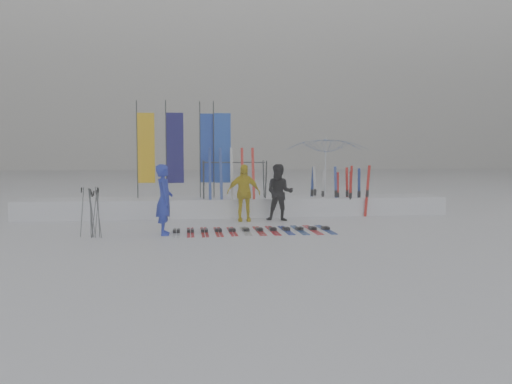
{
  "coord_description": "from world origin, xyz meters",
  "views": [
    {
      "loc": [
        -1.7,
        -11.93,
        1.99
      ],
      "look_at": [
        0.2,
        1.6,
        1.0
      ],
      "focal_mm": 35.0,
      "sensor_mm": 36.0,
      "label": 1
    }
  ],
  "objects": [
    {
      "name": "ski_rack",
      "position": [
        -0.14,
        4.2,
        1.38
      ],
      "size": [
        2.04,
        0.8,
        1.23
      ],
      "color": "#383A3F",
      "rests_on": "ground"
    },
    {
      "name": "person_yellow",
      "position": [
        0.03,
        3.12,
        0.87
      ],
      "size": [
        1.03,
        0.47,
        1.73
      ],
      "primitive_type": "imported",
      "rotation": [
        0.0,
        0.0,
        -0.04
      ],
      "color": "yellow",
      "rests_on": "ground"
    },
    {
      "name": "pole_cluster",
      "position": [
        -3.97,
        0.6,
        0.6
      ],
      "size": [
        0.56,
        0.33,
        1.25
      ],
      "color": "#595B60",
      "rests_on": "ground"
    },
    {
      "name": "person_blue",
      "position": [
        -2.25,
        0.78,
        0.89
      ],
      "size": [
        0.47,
        0.68,
        1.78
      ],
      "primitive_type": "imported",
      "rotation": [
        0.0,
        0.0,
        1.64
      ],
      "color": "#1F31BA",
      "rests_on": "ground"
    },
    {
      "name": "upright_skis",
      "position": [
        3.42,
        4.3,
        0.79
      ],
      "size": [
        1.69,
        1.06,
        1.68
      ],
      "color": "navy",
      "rests_on": "ground"
    },
    {
      "name": "feather_flags",
      "position": [
        -1.65,
        4.79,
        2.24
      ],
      "size": [
        3.08,
        0.26,
        3.2
      ],
      "color": "#383A3F",
      "rests_on": "ground"
    },
    {
      "name": "person_black",
      "position": [
        1.13,
        3.0,
        0.87
      ],
      "size": [
        0.99,
        0.86,
        1.74
      ],
      "primitive_type": "imported",
      "rotation": [
        0.0,
        0.0,
        -0.27
      ],
      "color": "black",
      "rests_on": "ground"
    },
    {
      "name": "snow_bank",
      "position": [
        0.0,
        4.6,
        0.3
      ],
      "size": [
        14.0,
        1.6,
        0.6
      ],
      "primitive_type": "cube",
      "color": "white",
      "rests_on": "ground"
    },
    {
      "name": "ground",
      "position": [
        0.0,
        0.0,
        0.0
      ],
      "size": [
        120.0,
        120.0,
        0.0
      ],
      "primitive_type": "plane",
      "color": "white",
      "rests_on": "ground"
    },
    {
      "name": "tent_canopy",
      "position": [
        3.42,
        5.9,
        1.37
      ],
      "size": [
        3.01,
        3.07,
        2.75
      ],
      "primitive_type": "imported",
      "rotation": [
        0.0,
        0.0,
        0.0
      ],
      "color": "white",
      "rests_on": "ground"
    },
    {
      "name": "ski_row",
      "position": [
        0.05,
        1.03,
        0.03
      ],
      "size": [
        4.15,
        1.69,
        0.07
      ],
      "color": "silver",
      "rests_on": "ground"
    }
  ]
}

